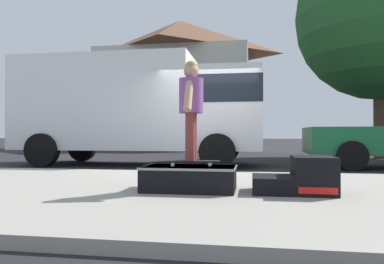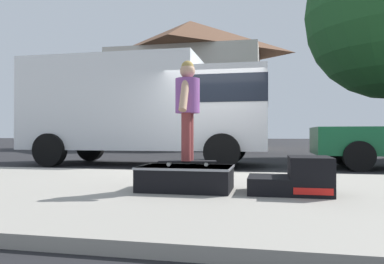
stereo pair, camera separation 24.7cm
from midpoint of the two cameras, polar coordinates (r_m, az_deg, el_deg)
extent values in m
plane|color=black|center=(8.10, 0.81, -6.56)|extent=(140.00, 140.00, 0.00)
cube|color=gray|center=(5.17, -4.22, -9.41)|extent=(50.00, 5.00, 0.12)
cube|color=black|center=(4.98, -1.79, -7.17)|extent=(1.22, 0.76, 0.33)
cube|color=gray|center=(4.96, -1.78, -5.47)|extent=(1.24, 0.78, 0.03)
cube|color=black|center=(4.89, 10.93, -7.95)|extent=(0.51, 0.69, 0.21)
cube|color=black|center=(4.92, 16.93, -6.38)|extent=(0.51, 0.69, 0.47)
cube|color=red|center=(4.59, 17.51, -8.70)|extent=(0.45, 0.01, 0.08)
cube|color=black|center=(4.99, -1.55, -4.58)|extent=(0.80, 0.34, 0.02)
cylinder|color=silver|center=(5.09, 1.28, -4.88)|extent=(0.06, 0.04, 0.05)
cylinder|color=silver|center=(4.91, 1.36, -5.04)|extent=(0.06, 0.04, 0.05)
cylinder|color=silver|center=(5.09, -4.36, -4.88)|extent=(0.06, 0.04, 0.05)
cylinder|color=silver|center=(4.91, -4.48, -5.04)|extent=(0.06, 0.04, 0.05)
cylinder|color=brown|center=(5.06, -1.38, -0.76)|extent=(0.13, 0.13, 0.65)
cylinder|color=brown|center=(4.90, -1.74, -0.77)|extent=(0.13, 0.13, 0.65)
cylinder|color=#8C4C99|center=(5.01, -1.55, 5.63)|extent=(0.33, 0.33, 0.47)
cylinder|color=tan|center=(5.21, -1.12, 5.25)|extent=(0.10, 0.29, 0.45)
cylinder|color=tan|center=(4.80, -2.02, 5.73)|extent=(0.10, 0.29, 0.45)
sphere|color=tan|center=(5.05, -1.55, 9.44)|extent=(0.21, 0.21, 0.21)
sphere|color=tan|center=(5.06, -1.55, 10.07)|extent=(0.17, 0.17, 0.17)
cube|color=white|center=(11.06, -13.42, 4.18)|extent=(5.00, 2.35, 2.60)
cube|color=white|center=(10.22, 4.74, 3.42)|extent=(1.90, 2.16, 2.20)
cube|color=black|center=(10.26, 4.74, 6.12)|extent=(1.92, 2.19, 0.70)
cylinder|color=black|center=(11.39, 4.45, -2.50)|extent=(0.90, 0.28, 0.90)
cylinder|color=black|center=(9.05, 3.17, -3.05)|extent=(0.90, 0.28, 0.90)
cylinder|color=black|center=(12.68, -17.19, -2.27)|extent=(0.90, 0.28, 0.90)
cylinder|color=black|center=(10.64, -22.87, -2.62)|extent=(0.90, 0.28, 0.90)
cube|color=#196638|center=(10.49, 23.77, -1.23)|extent=(2.60, 1.85, 0.70)
cylinder|color=black|center=(11.31, 20.70, -2.95)|extent=(0.72, 0.24, 0.72)
cylinder|color=black|center=(9.51, 22.89, -3.44)|extent=(0.72, 0.24, 0.72)
cylinder|color=brown|center=(15.04, 26.94, 2.45)|extent=(0.56, 0.56, 3.21)
sphere|color=#235628|center=(15.63, 26.90, 15.73)|extent=(6.12, 6.12, 6.12)
cube|color=beige|center=(24.34, -2.25, 4.63)|extent=(9.00, 7.50, 6.00)
cube|color=#B2ADA3|center=(20.35, -4.52, 1.10)|extent=(9.00, 0.50, 2.80)
pyramid|color=brown|center=(25.06, -2.25, 14.24)|extent=(9.54, 7.95, 2.40)
camera|label=1|loc=(0.12, -91.14, 0.01)|focal=34.38mm
camera|label=2|loc=(0.12, 88.86, -0.01)|focal=34.38mm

